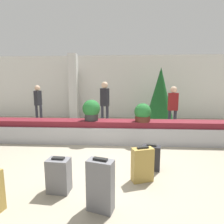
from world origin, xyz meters
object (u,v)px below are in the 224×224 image
object	(u,v)px
decorated_tree	(160,94)
traveler_1	(105,100)
suitcase_1	(59,175)
suitcase_2	(101,185)
suitcase_3	(151,158)
traveler_2	(38,101)
potted_plant_1	(91,110)
traveler_0	(173,105)
suitcase_4	(142,165)
potted_plant_0	(143,113)
pillar	(74,87)

from	to	relation	value
decorated_tree	traveler_1	bearing A→B (deg)	-161.39
suitcase_1	suitcase_2	distance (m)	0.81
suitcase_2	suitcase_3	bearing A→B (deg)	70.37
traveler_2	decorated_tree	size ratio (longest dim) A/B	0.69
suitcase_2	potted_plant_1	size ratio (longest dim) A/B	1.20
suitcase_1	decorated_tree	bearing A→B (deg)	67.03
traveler_0	decorated_tree	bearing A→B (deg)	-83.68
suitcase_3	decorated_tree	bearing A→B (deg)	89.28
potted_plant_1	decorated_tree	bearing A→B (deg)	45.56
traveler_1	suitcase_4	bearing A→B (deg)	132.00
suitcase_1	suitcase_3	size ratio (longest dim) A/B	1.09
suitcase_1	potted_plant_0	xyz separation A→B (m)	(1.57, 2.43, 0.62)
pillar	suitcase_1	bearing A→B (deg)	-76.79
suitcase_3	traveler_1	xyz separation A→B (m)	(-1.27, 3.46, 0.86)
pillar	potted_plant_0	xyz separation A→B (m)	(3.01, -3.73, -0.71)
potted_plant_1	traveler_2	xyz separation A→B (m)	(-2.83, 2.51, 0.05)
suitcase_1	suitcase_4	distance (m)	1.40
suitcase_4	potted_plant_1	world-z (taller)	potted_plant_1
pillar	potted_plant_0	size ratio (longest dim) A/B	6.14
suitcase_1	traveler_0	bearing A→B (deg)	58.03
potted_plant_0	potted_plant_1	world-z (taller)	potted_plant_1
suitcase_2	traveler_0	size ratio (longest dim) A/B	0.45
traveler_0	traveler_2	xyz separation A→B (m)	(-5.55, 1.18, 0.03)
suitcase_3	traveler_1	size ratio (longest dim) A/B	0.28
suitcase_4	traveler_0	world-z (taller)	traveler_0
suitcase_2	suitcase_3	world-z (taller)	suitcase_2
suitcase_1	suitcase_3	world-z (taller)	suitcase_1
pillar	suitcase_1	distance (m)	6.47
suitcase_3	suitcase_4	xyz separation A→B (m)	(-0.23, -0.44, 0.05)
potted_plant_1	suitcase_2	bearing A→B (deg)	-77.81
traveler_2	traveler_1	bearing A→B (deg)	-93.95
potted_plant_0	pillar	bearing A→B (deg)	128.95
suitcase_3	potted_plant_0	xyz separation A→B (m)	(-0.00, 1.60, 0.65)
potted_plant_0	suitcase_3	bearing A→B (deg)	-89.89
pillar	suitcase_2	bearing A→B (deg)	-71.79
traveler_1	pillar	bearing A→B (deg)	-20.00
potted_plant_1	traveler_2	size ratio (longest dim) A/B	0.36
traveler_1	decorated_tree	size ratio (longest dim) A/B	0.75
potted_plant_0	decorated_tree	size ratio (longest dim) A/B	0.21
traveler_1	traveler_0	bearing A→B (deg)	-163.41
suitcase_1	decorated_tree	distance (m)	5.79
potted_plant_1	traveler_1	bearing A→B (deg)	83.19
suitcase_3	traveler_2	bearing A→B (deg)	148.83
suitcase_3	pillar	bearing A→B (deg)	132.41
traveler_1	traveler_2	xyz separation A→B (m)	(-3.04, 0.72, -0.10)
traveler_2	potted_plant_0	bearing A→B (deg)	-111.53
pillar	potted_plant_0	bearing A→B (deg)	-51.05
suitcase_4	traveler_1	size ratio (longest dim) A/B	0.34
potted_plant_0	suitcase_1	bearing A→B (deg)	-122.74
pillar	traveler_2	world-z (taller)	pillar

